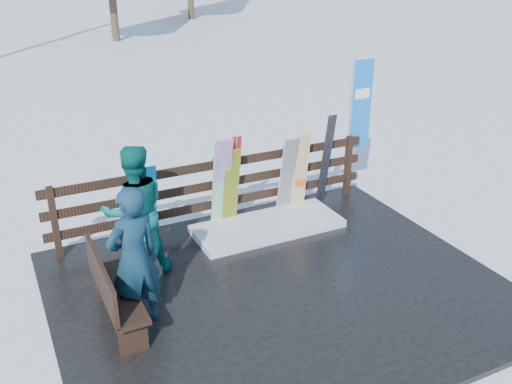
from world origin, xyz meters
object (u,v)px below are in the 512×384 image
snowboard_2 (231,188)px  person_back (135,211)px  snowboard_4 (287,176)px  rental_flag (358,110)px  snowboard_1 (220,185)px  person_front (134,259)px  snowboard_0 (148,205)px  bench (112,290)px  snowboard_3 (222,184)px  snowboard_5 (300,173)px

snowboard_2 → person_back: person_back is taller
snowboard_4 → rental_flag: size_ratio=0.56×
snowboard_1 → person_front: bearing=-135.1°
snowboard_0 → person_front: bearing=-110.4°
bench → snowboard_0: size_ratio=1.09×
snowboard_3 → snowboard_5: 1.47m
snowboard_0 → snowboard_1: bearing=0.0°
person_front → snowboard_5: bearing=-167.2°
snowboard_0 → snowboard_2: 1.40m
rental_flag → person_front: (-4.74, -2.18, -0.67)m
bench → person_front: size_ratio=0.80×
snowboard_5 → rental_flag: 1.62m
snowboard_0 → person_back: bearing=-117.4°
snowboard_3 → bench: bearing=-140.7°
snowboard_1 → snowboard_2: snowboard_1 is taller
snowboard_5 → bench: bearing=-153.7°
bench → snowboard_1: 2.87m
snowboard_2 → snowboard_5: 1.29m
snowboard_3 → snowboard_4: bearing=0.0°
snowboard_1 → snowboard_3: (0.02, 0.00, 0.02)m
snowboard_1 → snowboard_4: 1.23m
bench → snowboard_2: (2.39, 1.82, 0.18)m
snowboard_0 → person_back: (-0.37, -0.71, 0.28)m
snowboard_4 → person_front: (-3.14, -1.91, 0.22)m
person_front → person_back: bearing=-122.5°
bench → person_back: (0.62, 1.11, 0.45)m
bench → snowboard_1: snowboard_1 is taller
snowboard_2 → snowboard_3: (-0.17, 0.00, 0.10)m
snowboard_0 → snowboard_2: bearing=0.0°
snowboard_1 → person_front: 2.71m
snowboard_3 → rental_flag: bearing=5.5°
snowboard_0 → person_front: person_front is taller
snowboard_0 → snowboard_4: size_ratio=0.95×
snowboard_4 → snowboard_3: bearing=180.0°
snowboard_4 → snowboard_5: size_ratio=1.00×
snowboard_4 → bench: bearing=-152.0°
rental_flag → person_front: rental_flag is taller
snowboard_5 → person_back: 3.15m
snowboard_3 → rental_flag: rental_flag is taller
snowboard_2 → snowboard_3: 0.20m
bench → snowboard_5: 4.11m
snowboard_5 → snowboard_0: bearing=180.0°
snowboard_1 → rental_flag: bearing=5.5°
snowboard_4 → rental_flag: (1.59, 0.27, 0.90)m
snowboard_0 → snowboard_1: 1.21m
snowboard_5 → person_back: (-3.06, -0.71, 0.24)m
bench → snowboard_0: (0.99, 1.82, 0.16)m
snowboard_0 → snowboard_5: bearing=0.0°
snowboard_5 → snowboard_3: bearing=180.0°
snowboard_2 → snowboard_4: bearing=0.0°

